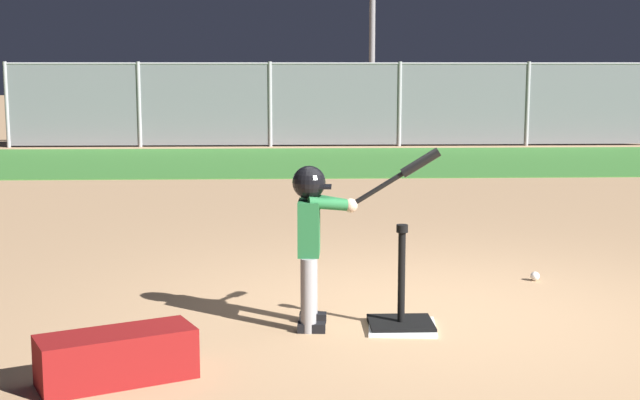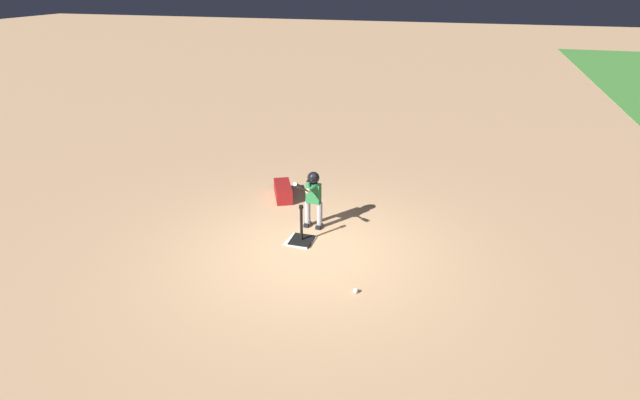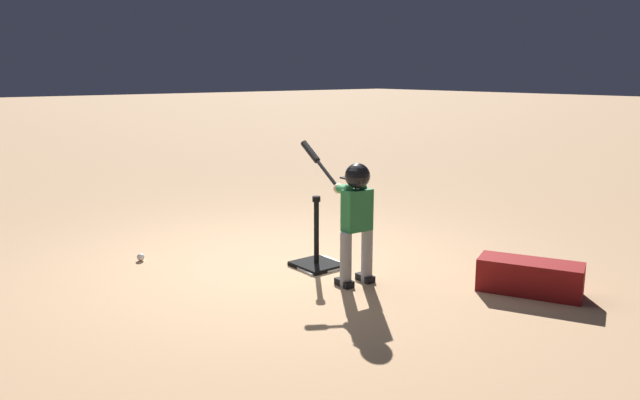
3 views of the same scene
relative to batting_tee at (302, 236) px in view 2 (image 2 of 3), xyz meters
The scene contains 6 objects.
ground_plane 0.41m from the batting_tee, 42.34° to the left, with size 90.00×90.00×0.00m, color tan.
home_plate 0.09m from the batting_tee, 79.11° to the right, with size 0.44×0.44×0.02m, color white.
batting_tee is the anchor object (origin of this frame).
batter_child 0.81m from the batting_tee, behind, with size 0.96×0.34×1.19m.
baseball 1.75m from the batting_tee, 44.73° to the left, with size 0.07×0.07×0.07m, color white.
equipment_bag 1.93m from the batting_tee, 150.50° to the right, with size 0.84×0.32×0.28m, color maroon.
Camera 2 is at (6.91, 2.14, 4.23)m, focal length 28.00 mm.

